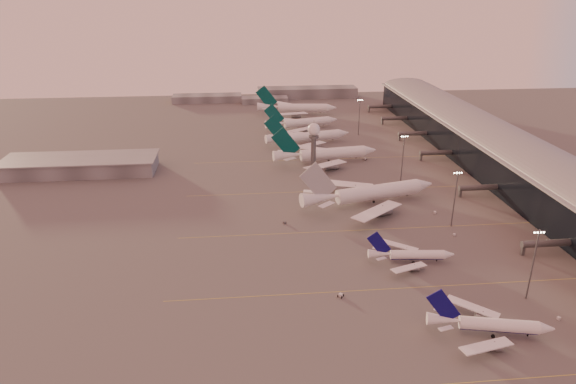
{
  "coord_description": "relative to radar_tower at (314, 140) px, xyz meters",
  "views": [
    {
      "loc": [
        -33.64,
        -134.14,
        95.09
      ],
      "look_at": [
        -12.41,
        79.42,
        8.54
      ],
      "focal_mm": 32.0,
      "sensor_mm": 36.0,
      "label": 1
    }
  ],
  "objects": [
    {
      "name": "greentail_c",
      "position": [
        6.64,
        99.2,
        -17.41
      ],
      "size": [
        54.24,
        43.31,
        20.02
      ],
      "color": "white",
      "rests_on": "ground"
    },
    {
      "name": "gsv_truck_c",
      "position": [
        -20.08,
        -55.36,
        -19.78
      ],
      "size": [
        5.61,
        5.22,
        2.28
      ],
      "color": "#505255",
      "rests_on": "ground"
    },
    {
      "name": "taxiway_markings",
      "position": [
        25.0,
        -64.0,
        -20.94
      ],
      "size": [
        180.0,
        185.25,
        0.02
      ],
      "color": "gold",
      "rests_on": "ground"
    },
    {
      "name": "widebody_white",
      "position": [
        21.04,
        -38.44,
        -16.76
      ],
      "size": [
        67.46,
        53.4,
        24.19
      ],
      "color": "white",
      "rests_on": "ground"
    },
    {
      "name": "greentail_d",
      "position": [
        8.08,
        143.03,
        -16.87
      ],
      "size": [
        63.48,
        51.02,
        23.08
      ],
      "color": "white",
      "rests_on": "ground"
    },
    {
      "name": "gsv_catering_a",
      "position": [
        57.04,
        -131.9,
        -19.05
      ],
      "size": [
        5.06,
        3.82,
        3.8
      ],
      "color": "silver",
      "rests_on": "ground"
    },
    {
      "name": "terminal",
      "position": [
        102.88,
        -9.91,
        -10.43
      ],
      "size": [
        57.0,
        362.0,
        23.04
      ],
      "color": "black",
      "rests_on": "ground"
    },
    {
      "name": "greentail_b",
      "position": [
        5.94,
        61.56,
        -17.24
      ],
      "size": [
        56.95,
        45.49,
        20.99
      ],
      "color": "white",
      "rests_on": "ground"
    },
    {
      "name": "narrowbody_mid",
      "position": [
        22.88,
        -93.21,
        -18.37
      ],
      "size": [
        32.62,
        25.94,
        12.75
      ],
      "color": "white",
      "rests_on": "ground"
    },
    {
      "name": "radar_tower",
      "position": [
        0.0,
        0.0,
        0.0
      ],
      "size": [
        6.4,
        6.4,
        31.1
      ],
      "color": "#4F5156",
      "rests_on": "ground"
    },
    {
      "name": "narrowbody_near",
      "position": [
        32.05,
        -136.71,
        -18.03
      ],
      "size": [
        36.42,
        28.75,
        14.42
      ],
      "color": "white",
      "rests_on": "ground"
    },
    {
      "name": "ground",
      "position": [
        -5.0,
        -120.0,
        -20.95
      ],
      "size": [
        700.0,
        700.0,
        0.0
      ],
      "primitive_type": "plane",
      "color": "#535050",
      "rests_on": "ground"
    },
    {
      "name": "mast_c",
      "position": [
        45.0,
        -10.0,
        -7.21
      ],
      "size": [
        3.6,
        0.56,
        25.0
      ],
      "color": "#4F5156",
      "rests_on": "ground"
    },
    {
      "name": "mast_d",
      "position": [
        43.0,
        80.0,
        -7.21
      ],
      "size": [
        3.6,
        0.56,
        25.0
      ],
      "color": "#4F5156",
      "rests_on": "ground"
    },
    {
      "name": "gsv_tug_far",
      "position": [
        19.16,
        -14.24,
        -20.36
      ],
      "size": [
        3.6,
        4.56,
        1.14
      ],
      "color": "#C68617",
      "rests_on": "ground"
    },
    {
      "name": "mast_b",
      "position": [
        50.0,
        -65.0,
        -7.21
      ],
      "size": [
        3.6,
        0.56,
        25.0
      ],
      "color": "#4F5156",
      "rests_on": "ground"
    },
    {
      "name": "greentail_a",
      "position": [
        10.87,
        23.32,
        -16.93
      ],
      "size": [
        62.4,
        50.07,
        22.74
      ],
      "color": "white",
      "rests_on": "ground"
    },
    {
      "name": "gsv_truck_b",
      "position": [
        48.05,
        -74.02,
        -19.96
      ],
      "size": [
        4.96,
        2.15,
        1.95
      ],
      "color": "silver",
      "rests_on": "ground"
    },
    {
      "name": "distant_horizon",
      "position": [
        -2.38,
        205.14,
        -17.06
      ],
      "size": [
        165.0,
        37.5,
        9.0
      ],
      "color": "slate",
      "rests_on": "ground"
    },
    {
      "name": "mast_a",
      "position": [
        53.0,
        -120.0,
        -7.21
      ],
      "size": [
        3.6,
        0.56,
        25.0
      ],
      "color": "#4F5156",
      "rests_on": "ground"
    },
    {
      "name": "gsv_tug_mid",
      "position": [
        -7.2,
        -113.08,
        -20.38
      ],
      "size": [
        4.5,
        4.23,
        1.11
      ],
      "color": "silver",
      "rests_on": "ground"
    },
    {
      "name": "gsv_tug_hangar",
      "position": [
        34.58,
        25.83,
        -20.36
      ],
      "size": [
        4.67,
        4.24,
        1.15
      ],
      "color": "silver",
      "rests_on": "ground"
    },
    {
      "name": "hangar",
      "position": [
        -125.0,
        20.0,
        -16.63
      ],
      "size": [
        82.0,
        27.0,
        8.5
      ],
      "color": "slate",
      "rests_on": "ground"
    },
    {
      "name": "gsv_catering_b",
      "position": [
        47.97,
        -51.96,
        -18.71
      ],
      "size": [
        5.97,
        4.38,
        4.48
      ],
      "color": "silver",
      "rests_on": "ground"
    }
  ]
}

